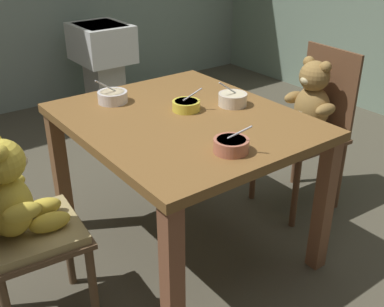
{
  "coord_description": "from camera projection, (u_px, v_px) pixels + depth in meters",
  "views": [
    {
      "loc": [
        1.66,
        -1.19,
        1.58
      ],
      "look_at": [
        0.0,
        0.05,
        0.54
      ],
      "focal_mm": 43.8,
      "sensor_mm": 36.0,
      "label": 1
    }
  ],
  "objects": [
    {
      "name": "porridge_bowl_yellow_center",
      "position": [
        186.0,
        105.0,
        2.27
      ],
      "size": [
        0.14,
        0.14,
        0.12
      ],
      "color": "yellow",
      "rests_on": "dining_table"
    },
    {
      "name": "porridge_bowl_white_near_left",
      "position": [
        113.0,
        97.0,
        2.36
      ],
      "size": [
        0.15,
        0.16,
        0.13
      ],
      "color": "silver",
      "rests_on": "dining_table"
    },
    {
      "name": "sink_basin",
      "position": [
        102.0,
        55.0,
        4.1
      ],
      "size": [
        0.52,
        0.44,
        0.78
      ],
      "color": "#B7B2A8",
      "rests_on": "ground_plane"
    },
    {
      "name": "teddy_chair_far_center",
      "position": [
        308.0,
        113.0,
        2.68
      ],
      "size": [
        0.44,
        0.44,
        0.94
      ],
      "rotation": [
        0.0,
        0.0,
        -1.63
      ],
      "color": "brown",
      "rests_on": "ground_plane"
    },
    {
      "name": "porridge_bowl_cream_far_center",
      "position": [
        233.0,
        99.0,
        2.32
      ],
      "size": [
        0.14,
        0.15,
        0.13
      ],
      "color": "beige",
      "rests_on": "dining_table"
    },
    {
      "name": "ground_plane",
      "position": [
        185.0,
        247.0,
        2.55
      ],
      "size": [
        5.2,
        5.2,
        0.04
      ],
      "color": "#4D4839"
    },
    {
      "name": "dining_table",
      "position": [
        184.0,
        137.0,
        2.25
      ],
      "size": [
        1.16,
        0.98,
        0.75
      ],
      "color": "brown",
      "rests_on": "ground_plane"
    },
    {
      "name": "teddy_chair_near_front",
      "position": [
        16.0,
        211.0,
        1.79
      ],
      "size": [
        0.43,
        0.43,
        0.93
      ],
      "rotation": [
        0.0,
        0.0,
        1.48
      ],
      "color": "brown",
      "rests_on": "ground_plane"
    },
    {
      "name": "porridge_bowl_terracotta_near_right",
      "position": [
        231.0,
        145.0,
        1.86
      ],
      "size": [
        0.14,
        0.14,
        0.13
      ],
      "color": "#B86A52",
      "rests_on": "dining_table"
    }
  ]
}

